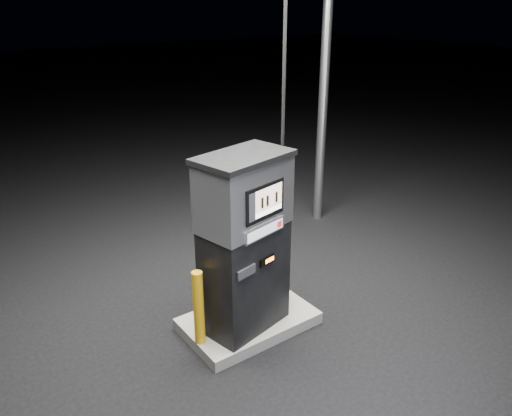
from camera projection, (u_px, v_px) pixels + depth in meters
ground at (249, 326)px, 6.30m from camera, size 80.00×80.00×0.00m
pump_island at (249, 321)px, 6.27m from camera, size 1.60×1.00×0.15m
fuel_dispenser at (245, 243)px, 5.67m from camera, size 1.24×0.84×4.45m
bollard_left at (199, 308)px, 5.60m from camera, size 0.15×0.15×0.92m
bollard_right at (278, 269)px, 6.45m from camera, size 0.12×0.12×0.88m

